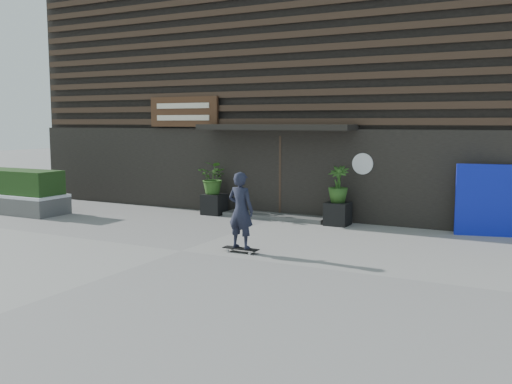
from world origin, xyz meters
The scene contains 12 objects.
ground centered at (0.00, 0.00, 0.00)m, with size 80.00×80.00×0.00m, color gray.
entrance_step centered at (0.00, 4.60, 0.06)m, with size 3.00×0.80×0.12m, color #464744.
planter_pot_left centered at (-1.90, 4.40, 0.30)m, with size 0.60×0.60×0.60m, color black.
bamboo_left centered at (-1.90, 4.40, 1.08)m, with size 0.86×0.75×0.96m, color #2D591E.
planter_pot_right centered at (1.90, 4.40, 0.30)m, with size 0.60×0.60×0.60m, color black.
bamboo_right centered at (1.90, 4.40, 1.08)m, with size 0.54×0.54×0.96m, color #2D591E.
raised_bed centered at (-7.49, 2.01, 0.25)m, with size 3.50×1.20×0.50m, color #50504D.
snow_layer centered at (-7.49, 2.01, 0.54)m, with size 3.50×1.20×0.08m, color white.
hedge centered at (-7.49, 2.01, 0.93)m, with size 3.30×1.00×0.70m, color #1B3814.
blue_tarp centered at (5.69, 4.70, 0.85)m, with size 1.82×0.12×1.71m, color #0D17AA.
building centered at (0.00, 9.96, 3.99)m, with size 18.00×11.00×8.00m.
skateboarder centered at (1.18, 0.45, 0.88)m, with size 0.78×0.42×1.68m.
Camera 1 is at (6.77, -9.63, 2.68)m, focal length 39.85 mm.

